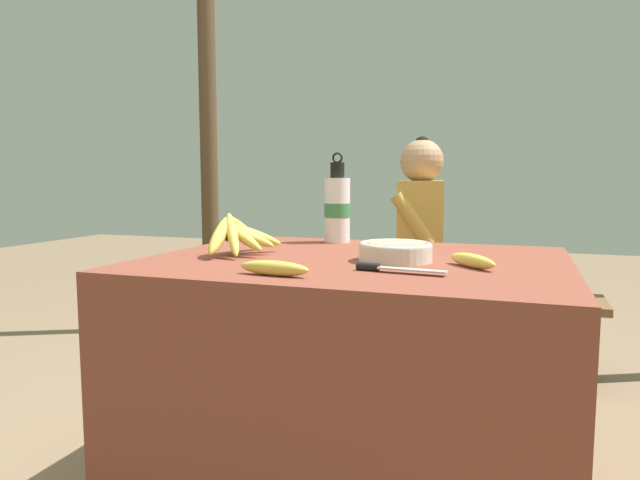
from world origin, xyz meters
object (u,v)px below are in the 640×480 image
(wooden_bench, at_px, (409,301))
(banana_bunch_green, at_px, (323,271))
(banana_bunch_ripe, at_px, (239,234))
(water_bottle, at_px, (337,208))
(loose_banana_side, at_px, (472,261))
(support_post_near, at_px, (209,147))
(serving_bowl, at_px, (395,250))
(loose_banana_front, at_px, (274,268))
(knife, at_px, (387,268))
(seated_vendor, at_px, (411,240))

(wooden_bench, distance_m, banana_bunch_green, 0.45)
(banana_bunch_ripe, distance_m, wooden_bench, 1.31)
(water_bottle, bearing_deg, banana_bunch_ripe, -112.64)
(loose_banana_side, bearing_deg, banana_bunch_green, 123.71)
(water_bottle, distance_m, support_post_near, 1.69)
(serving_bowl, height_order, loose_banana_front, serving_bowl)
(serving_bowl, xyz_separation_m, knife, (0.02, -0.18, -0.02))
(knife, distance_m, support_post_near, 2.31)
(banana_bunch_ripe, distance_m, support_post_near, 1.90)
(knife, bearing_deg, wooden_bench, 104.07)
(loose_banana_side, distance_m, knife, 0.23)
(knife, xyz_separation_m, banana_bunch_green, (-0.63, 1.36, -0.26))
(loose_banana_front, bearing_deg, banana_bunch_ripe, 129.86)
(banana_bunch_ripe, height_order, water_bottle, water_bottle)
(seated_vendor, height_order, support_post_near, support_post_near)
(loose_banana_front, bearing_deg, banana_bunch_green, 105.01)
(serving_bowl, xyz_separation_m, support_post_near, (-1.46, 1.55, 0.37))
(loose_banana_side, height_order, knife, loose_banana_side)
(seated_vendor, bearing_deg, banana_bunch_ripe, 68.21)
(knife, distance_m, banana_bunch_green, 1.52)
(seated_vendor, bearing_deg, water_bottle, 73.19)
(loose_banana_front, xyz_separation_m, seated_vendor, (0.05, 1.45, -0.09))
(loose_banana_side, relative_size, wooden_bench, 0.09)
(loose_banana_side, relative_size, support_post_near, 0.07)
(water_bottle, height_order, wooden_bench, water_bottle)
(banana_bunch_ripe, bearing_deg, loose_banana_side, -1.22)
(loose_banana_side, bearing_deg, support_post_near, 136.31)
(serving_bowl, relative_size, seated_vendor, 0.18)
(loose_banana_front, height_order, support_post_near, support_post_near)
(banana_bunch_green, xyz_separation_m, support_post_near, (-0.85, 0.37, 0.65))
(loose_banana_side, height_order, wooden_bench, loose_banana_side)
(serving_bowl, bearing_deg, support_post_near, 133.39)
(wooden_bench, height_order, banana_bunch_green, banana_bunch_green)
(loose_banana_side, xyz_separation_m, knife, (-0.18, -0.14, -0.01))
(banana_bunch_ripe, height_order, serving_bowl, banana_bunch_ripe)
(loose_banana_side, bearing_deg, loose_banana_front, -146.93)
(knife, distance_m, seated_vendor, 1.34)
(wooden_bench, bearing_deg, support_post_near, 164.05)
(knife, height_order, support_post_near, support_post_near)
(banana_bunch_ripe, bearing_deg, serving_bowl, 3.68)
(seated_vendor, xyz_separation_m, support_post_near, (-1.30, 0.41, 0.47))
(banana_bunch_ripe, height_order, knife, banana_bunch_ripe)
(seated_vendor, bearing_deg, serving_bowl, 90.12)
(knife, distance_m, wooden_bench, 1.42)
(support_post_near, bearing_deg, serving_bowl, -46.61)
(loose_banana_side, xyz_separation_m, support_post_near, (-1.66, 1.59, 0.39))
(knife, relative_size, seated_vendor, 0.20)
(water_bottle, height_order, knife, water_bottle)
(banana_bunch_ripe, height_order, banana_bunch_green, banana_bunch_ripe)
(serving_bowl, height_order, knife, serving_bowl)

